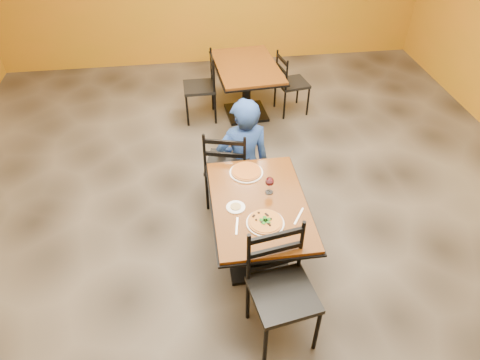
{
  "coord_description": "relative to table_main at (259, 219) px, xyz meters",
  "views": [
    {
      "loc": [
        -0.53,
        -3.1,
        3.24
      ],
      "look_at": [
        -0.14,
        -0.3,
        0.85
      ],
      "focal_mm": 31.98,
      "sensor_mm": 36.0,
      "label": 1
    }
  ],
  "objects": [
    {
      "name": "chair_main_near",
      "position": [
        0.06,
        -0.78,
        -0.04
      ],
      "size": [
        0.53,
        0.53,
        1.03
      ],
      "primitive_type": null,
      "rotation": [
        0.0,
        0.0,
        0.17
      ],
      "color": "black",
      "rests_on": "floor"
    },
    {
      "name": "knife",
      "position": [
        0.29,
        -0.21,
        0.2
      ],
      "size": [
        0.13,
        0.18,
        0.0
      ],
      "primitive_type": "cube",
      "rotation": [
        0.0,
        0.0,
        -0.58
      ],
      "color": "silver",
      "rests_on": "table_main"
    },
    {
      "name": "pizza_main",
      "position": [
        0.01,
        -0.25,
        0.21
      ],
      "size": [
        0.28,
        0.28,
        0.02
      ],
      "primitive_type": "cylinder",
      "color": "maroon",
      "rests_on": "plate_main"
    },
    {
      "name": "chair_second_right",
      "position": [
        0.94,
        2.66,
        -0.12
      ],
      "size": [
        0.46,
        0.46,
        0.87
      ],
      "primitive_type": null,
      "rotation": [
        0.0,
        0.0,
        1.74
      ],
      "color": "black",
      "rests_on": "floor"
    },
    {
      "name": "plate_far",
      "position": [
        -0.05,
        0.41,
        0.2
      ],
      "size": [
        0.31,
        0.31,
        0.01
      ],
      "primitive_type": "cylinder",
      "color": "white",
      "rests_on": "table_main"
    },
    {
      "name": "diner",
      "position": [
        0.01,
        1.02,
        0.03
      ],
      "size": [
        0.64,
        0.47,
        1.18
      ],
      "primitive_type": "imported",
      "rotation": [
        0.0,
        0.0,
        3.28
      ],
      "color": "navy",
      "rests_on": "floor"
    },
    {
      "name": "chair_second_left",
      "position": [
        -0.36,
        2.66,
        -0.09
      ],
      "size": [
        0.42,
        0.42,
        0.93
      ],
      "primitive_type": null,
      "rotation": [
        0.0,
        0.0,
        -1.56
      ],
      "color": "black",
      "rests_on": "floor"
    },
    {
      "name": "table_second",
      "position": [
        0.29,
        2.66,
        -0.0
      ],
      "size": [
        0.92,
        1.29,
        0.75
      ],
      "rotation": [
        0.0,
        0.0,
        0.08
      ],
      "color": "brown",
      "rests_on": "floor"
    },
    {
      "name": "plate_main",
      "position": [
        0.01,
        -0.25,
        0.2
      ],
      "size": [
        0.31,
        0.31,
        0.01
      ],
      "primitive_type": "cylinder",
      "color": "white",
      "rests_on": "table_main"
    },
    {
      "name": "chair_main_far",
      "position": [
        -0.17,
        0.91,
        -0.07
      ],
      "size": [
        0.54,
        0.54,
        0.97
      ],
      "primitive_type": null,
      "rotation": [
        0.0,
        0.0,
        2.88
      ],
      "color": "black",
      "rests_on": "floor"
    },
    {
      "name": "dip",
      "position": [
        -0.21,
        -0.03,
        0.21
      ],
      "size": [
        0.09,
        0.09,
        0.01
      ],
      "primitive_type": "cylinder",
      "color": "#A68B51",
      "rests_on": "side_plate"
    },
    {
      "name": "fork",
      "position": [
        -0.23,
        -0.25,
        0.2
      ],
      "size": [
        0.05,
        0.19,
        0.0
      ],
      "primitive_type": "cube",
      "rotation": [
        0.0,
        0.0,
        -0.18
      ],
      "color": "silver",
      "rests_on": "table_main"
    },
    {
      "name": "wine_glass",
      "position": [
        0.11,
        0.12,
        0.28
      ],
      "size": [
        0.08,
        0.08,
        0.18
      ],
      "primitive_type": null,
      "color": "white",
      "rests_on": "table_main"
    },
    {
      "name": "pizza_far",
      "position": [
        -0.05,
        0.41,
        0.21
      ],
      "size": [
        0.28,
        0.28,
        0.02
      ],
      "primitive_type": "cylinder",
      "color": "#B88023",
      "rests_on": "plate_far"
    },
    {
      "name": "floor",
      "position": [
        0.0,
        0.5,
        -0.56
      ],
      "size": [
        7.0,
        8.0,
        0.01
      ],
      "primitive_type": "cube",
      "color": "black",
      "rests_on": "ground"
    },
    {
      "name": "side_plate",
      "position": [
        -0.21,
        -0.03,
        0.2
      ],
      "size": [
        0.16,
        0.16,
        0.01
      ],
      "primitive_type": "cylinder",
      "color": "white",
      "rests_on": "table_main"
    },
    {
      "name": "table_main",
      "position": [
        0.0,
        0.0,
        0.0
      ],
      "size": [
        0.83,
        1.23,
        0.75
      ],
      "color": "brown",
      "rests_on": "floor"
    }
  ]
}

